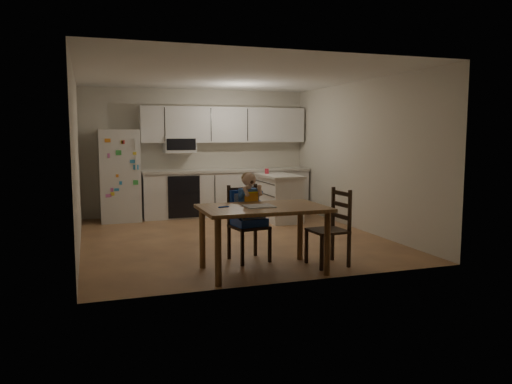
{
  "coord_description": "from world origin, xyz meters",
  "views": [
    {
      "loc": [
        -2.1,
        -7.43,
        1.62
      ],
      "look_at": [
        -0.06,
        -1.4,
        0.88
      ],
      "focal_mm": 35.0,
      "sensor_mm": 36.0,
      "label": 1
    }
  ],
  "objects_px": {
    "refrigerator": "(120,175)",
    "chair_side": "(334,222)",
    "kitchen_island": "(279,197)",
    "chair_booster": "(247,207)",
    "red_cup": "(267,171)",
    "dining_table": "(263,215)"
  },
  "relations": [
    {
      "from": "refrigerator",
      "to": "chair_side",
      "type": "height_order",
      "value": "refrigerator"
    },
    {
      "from": "refrigerator",
      "to": "kitchen_island",
      "type": "bearing_deg",
      "value": -17.9
    },
    {
      "from": "refrigerator",
      "to": "chair_booster",
      "type": "height_order",
      "value": "refrigerator"
    },
    {
      "from": "chair_booster",
      "to": "red_cup",
      "type": "bearing_deg",
      "value": 56.3
    },
    {
      "from": "kitchen_island",
      "to": "red_cup",
      "type": "xyz_separation_m",
      "value": [
        -0.14,
        0.28,
        0.48
      ]
    },
    {
      "from": "dining_table",
      "to": "red_cup",
      "type": "bearing_deg",
      "value": 69.44
    },
    {
      "from": "refrigerator",
      "to": "chair_booster",
      "type": "distance_m",
      "value": 3.82
    },
    {
      "from": "kitchen_island",
      "to": "chair_side",
      "type": "xyz_separation_m",
      "value": [
        -0.51,
        -3.21,
        0.1
      ]
    },
    {
      "from": "red_cup",
      "to": "dining_table",
      "type": "xyz_separation_m",
      "value": [
        -1.32,
        -3.51,
        -0.24
      ]
    },
    {
      "from": "refrigerator",
      "to": "red_cup",
      "type": "relative_size",
      "value": 17.59
    },
    {
      "from": "dining_table",
      "to": "refrigerator",
      "type": "bearing_deg",
      "value": 108.27
    },
    {
      "from": "dining_table",
      "to": "chair_side",
      "type": "relative_size",
      "value": 1.53
    },
    {
      "from": "dining_table",
      "to": "chair_booster",
      "type": "height_order",
      "value": "chair_booster"
    },
    {
      "from": "refrigerator",
      "to": "red_cup",
      "type": "height_order",
      "value": "refrigerator"
    },
    {
      "from": "dining_table",
      "to": "chair_booster",
      "type": "xyz_separation_m",
      "value": [
        -0.01,
        0.58,
        0.01
      ]
    },
    {
      "from": "kitchen_island",
      "to": "dining_table",
      "type": "xyz_separation_m",
      "value": [
        -1.46,
        -3.24,
        0.24
      ]
    },
    {
      "from": "kitchen_island",
      "to": "chair_booster",
      "type": "height_order",
      "value": "chair_booster"
    },
    {
      "from": "kitchen_island",
      "to": "dining_table",
      "type": "bearing_deg",
      "value": -114.27
    },
    {
      "from": "kitchen_island",
      "to": "dining_table",
      "type": "relative_size",
      "value": 0.81
    },
    {
      "from": "dining_table",
      "to": "kitchen_island",
      "type": "bearing_deg",
      "value": 65.73
    },
    {
      "from": "refrigerator",
      "to": "chair_side",
      "type": "xyz_separation_m",
      "value": [
        2.32,
        -4.13,
        -0.31
      ]
    },
    {
      "from": "red_cup",
      "to": "chair_side",
      "type": "relative_size",
      "value": 0.1
    }
  ]
}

